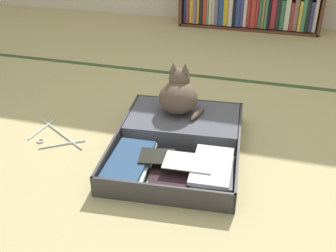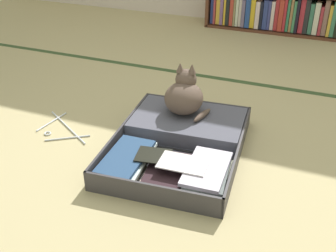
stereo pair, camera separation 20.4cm
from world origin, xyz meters
name	(u,v)px [view 1 (the left image)]	position (x,y,z in m)	size (l,w,h in m)	color
ground_plane	(186,143)	(0.00, 0.00, 0.00)	(10.00, 10.00, 0.00)	tan
tatami_border	(215,78)	(0.00, 0.92, 0.00)	(4.80, 0.05, 0.00)	#364D29
open_suitcase	(179,139)	(-0.03, -0.04, 0.05)	(0.71, 0.90, 0.11)	#3D3A3E
black_cat	(179,95)	(-0.09, 0.16, 0.21)	(0.28, 0.26, 0.28)	brown
clothes_hanger	(54,136)	(-0.73, -0.13, 0.01)	(0.39, 0.32, 0.01)	silver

